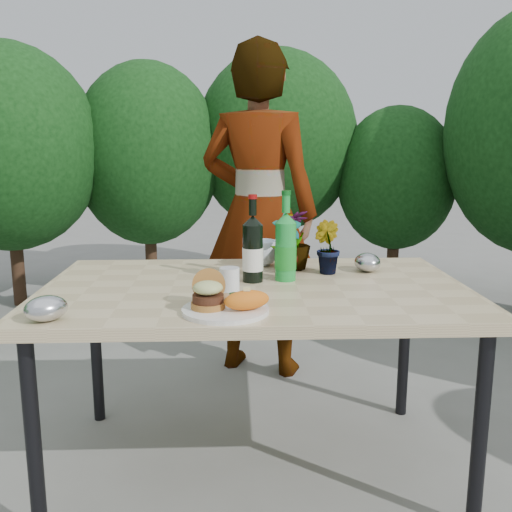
{
  "coord_description": "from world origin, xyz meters",
  "views": [
    {
      "loc": [
        -0.08,
        -2.1,
        1.29
      ],
      "look_at": [
        0.0,
        -0.08,
        0.88
      ],
      "focal_mm": 40.0,
      "sensor_mm": 36.0,
      "label": 1
    }
  ],
  "objects_px": {
    "patio_table": "(255,300)",
    "dinner_plate": "(225,310)",
    "wine_bottle": "(253,250)",
    "person": "(259,212)"
  },
  "relations": [
    {
      "from": "patio_table",
      "to": "dinner_plate",
      "type": "height_order",
      "value": "dinner_plate"
    },
    {
      "from": "patio_table",
      "to": "wine_bottle",
      "type": "relative_size",
      "value": 4.72
    },
    {
      "from": "wine_bottle",
      "to": "person",
      "type": "distance_m",
      "value": 0.96
    },
    {
      "from": "wine_bottle",
      "to": "person",
      "type": "height_order",
      "value": "person"
    },
    {
      "from": "patio_table",
      "to": "person",
      "type": "relative_size",
      "value": 0.89
    },
    {
      "from": "patio_table",
      "to": "dinner_plate",
      "type": "xyz_separation_m",
      "value": [
        -0.11,
        -0.35,
        0.06
      ]
    },
    {
      "from": "dinner_plate",
      "to": "wine_bottle",
      "type": "relative_size",
      "value": 0.83
    },
    {
      "from": "wine_bottle",
      "to": "dinner_plate",
      "type": "bearing_deg",
      "value": -105.55
    },
    {
      "from": "patio_table",
      "to": "wine_bottle",
      "type": "height_order",
      "value": "wine_bottle"
    },
    {
      "from": "dinner_plate",
      "to": "person",
      "type": "height_order",
      "value": "person"
    }
  ]
}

